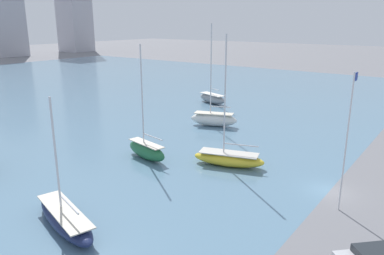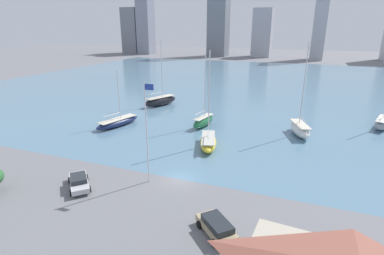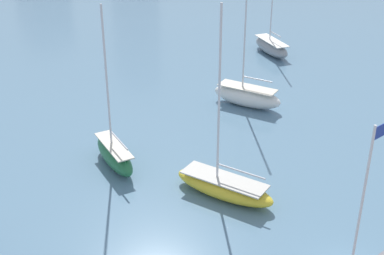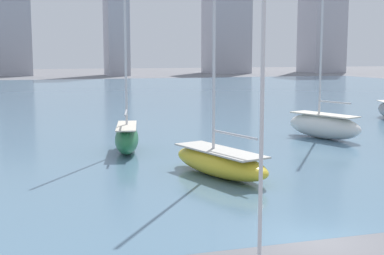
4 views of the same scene
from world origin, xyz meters
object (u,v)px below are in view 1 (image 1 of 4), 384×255
object	(u,v)px
sailboat_gray	(212,98)
sailboat_yellow	(229,158)
sailboat_green	(146,150)
flag_pole	(347,139)
sailboat_white	(214,119)
sailboat_navy	(65,218)

from	to	relation	value
sailboat_gray	sailboat_yellow	bearing A→B (deg)	-124.92
sailboat_gray	sailboat_yellow	distance (m)	35.12
sailboat_green	sailboat_yellow	bearing A→B (deg)	-55.44
flag_pole	sailboat_yellow	distance (m)	15.18
flag_pole	sailboat_white	world-z (taller)	sailboat_white
sailboat_green	sailboat_yellow	distance (m)	10.22
sailboat_navy	sailboat_green	bearing A→B (deg)	35.29
sailboat_white	flag_pole	bearing A→B (deg)	-144.42
sailboat_white	sailboat_navy	xyz separation A→B (m)	(-33.40, -7.09, -0.38)
sailboat_green	sailboat_navy	xyz separation A→B (m)	(-15.77, -5.52, -0.34)
sailboat_yellow	sailboat_white	bearing A→B (deg)	21.67
sailboat_green	sailboat_gray	xyz separation A→B (m)	(32.29, 11.45, -0.09)
sailboat_green	sailboat_white	world-z (taller)	sailboat_white
sailboat_white	sailboat_yellow	world-z (taller)	sailboat_white
sailboat_navy	sailboat_yellow	bearing A→B (deg)	4.92
sailboat_white	sailboat_gray	size ratio (longest dim) A/B	1.17
sailboat_white	sailboat_gray	bearing A→B (deg)	14.17
flag_pole	sailboat_yellow	size ratio (longest dim) A/B	0.82
sailboat_white	sailboat_yellow	distance (m)	17.47
flag_pole	sailboat_gray	bearing A→B (deg)	47.48
flag_pole	sailboat_white	xyz separation A→B (m)	(16.95, 24.58, -5.55)
sailboat_green	sailboat_navy	distance (m)	16.71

